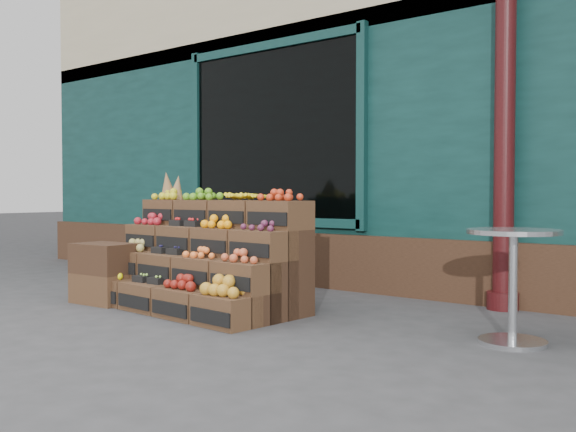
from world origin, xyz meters
The scene contains 6 objects.
ground centered at (0.00, 0.00, 0.00)m, with size 60.00×60.00×0.00m, color #363638.
shop_facade centered at (0.00, 5.11, 2.40)m, with size 12.00×6.24×4.80m.
crate_display centered at (-0.99, 0.45, 0.39)m, with size 2.09×1.13×1.27m.
spare_crates centered at (-1.92, 0.04, 0.29)m, with size 0.59×0.43×0.57m.
bistro_table centered at (1.73, 0.77, 0.50)m, with size 0.63×0.63×0.80m.
shopkeeper centered at (-2.09, 2.72, 0.92)m, with size 0.67×0.44×1.83m, color #154A19.
Camera 1 is at (3.24, -3.66, 1.04)m, focal length 40.00 mm.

